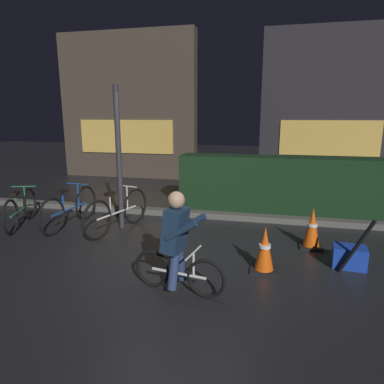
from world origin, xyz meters
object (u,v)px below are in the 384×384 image
(parked_bike_center_left, at_px, (118,212))
(closed_umbrella, at_px, (356,247))
(parked_bike_leftmost, at_px, (21,209))
(cyclist, at_px, (177,242))
(street_post, at_px, (119,159))
(blue_crate, at_px, (349,257))
(traffic_cone_near, at_px, (265,250))
(parked_bike_left_mid, at_px, (70,208))
(traffic_cone_far, at_px, (312,228))

(parked_bike_center_left, distance_m, closed_umbrella, 3.97)
(parked_bike_leftmost, height_order, cyclist, cyclist)
(street_post, distance_m, closed_umbrella, 4.13)
(parked_bike_leftmost, distance_m, blue_crate, 5.79)
(parked_bike_center_left, distance_m, cyclist, 2.54)
(traffic_cone_near, distance_m, blue_crate, 1.24)
(parked_bike_center_left, height_order, blue_crate, parked_bike_center_left)
(parked_bike_left_mid, distance_m, traffic_cone_far, 4.40)
(parked_bike_center_left, xyz_separation_m, traffic_cone_far, (3.40, -0.06, -0.04))
(blue_crate, bearing_deg, parked_bike_left_mid, 171.23)
(traffic_cone_near, height_order, blue_crate, traffic_cone_near)
(street_post, distance_m, parked_bike_left_mid, 1.38)
(parked_bike_center_left, height_order, closed_umbrella, parked_bike_center_left)
(traffic_cone_near, relative_size, blue_crate, 1.44)
(parked_bike_left_mid, xyz_separation_m, parked_bike_center_left, (1.00, -0.03, 0.01))
(cyclist, height_order, closed_umbrella, cyclist)
(parked_bike_leftmost, height_order, blue_crate, parked_bike_leftmost)
(traffic_cone_near, bearing_deg, traffic_cone_far, 55.42)
(parked_bike_center_left, bearing_deg, blue_crate, -84.69)
(parked_bike_leftmost, xyz_separation_m, traffic_cone_near, (4.60, -0.95, -0.03))
(parked_bike_leftmost, distance_m, traffic_cone_far, 5.33)
(traffic_cone_near, relative_size, closed_umbrella, 0.75)
(traffic_cone_near, bearing_deg, parked_bike_center_left, 157.41)
(traffic_cone_far, height_order, closed_umbrella, closed_umbrella)
(parked_bike_left_mid, bearing_deg, closed_umbrella, -97.36)
(traffic_cone_near, xyz_separation_m, blue_crate, (1.16, 0.40, -0.16))
(street_post, xyz_separation_m, traffic_cone_near, (2.68, -1.30, -1.00))
(parked_bike_left_mid, bearing_deg, parked_bike_leftmost, 106.17)
(parked_bike_center_left, relative_size, cyclist, 1.36)
(parked_bike_left_mid, xyz_separation_m, blue_crate, (4.83, -0.75, -0.21))
(parked_bike_left_mid, height_order, traffic_cone_far, parked_bike_left_mid)
(parked_bike_leftmost, distance_m, traffic_cone_near, 4.70)
(traffic_cone_far, xyz_separation_m, closed_umbrella, (0.45, -0.90, 0.07))
(street_post, bearing_deg, cyclist, -51.33)
(traffic_cone_near, height_order, closed_umbrella, closed_umbrella)
(parked_bike_left_mid, height_order, parked_bike_center_left, parked_bike_center_left)
(parked_bike_leftmost, relative_size, closed_umbrella, 1.80)
(cyclist, bearing_deg, parked_bike_left_mid, 153.74)
(blue_crate, distance_m, cyclist, 2.53)
(traffic_cone_near, relative_size, cyclist, 0.51)
(traffic_cone_far, bearing_deg, blue_crate, -56.09)
(street_post, height_order, blue_crate, street_post)
(traffic_cone_far, bearing_deg, closed_umbrella, -63.43)
(street_post, relative_size, traffic_cone_far, 3.94)
(parked_bike_center_left, relative_size, blue_crate, 3.84)
(parked_bike_left_mid, bearing_deg, traffic_cone_near, -103.09)
(street_post, xyz_separation_m, cyclist, (1.67, -2.09, -0.68))
(parked_bike_left_mid, bearing_deg, cyclist, -121.79)
(street_post, distance_m, cyclist, 2.76)
(parked_bike_left_mid, height_order, traffic_cone_near, parked_bike_left_mid)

